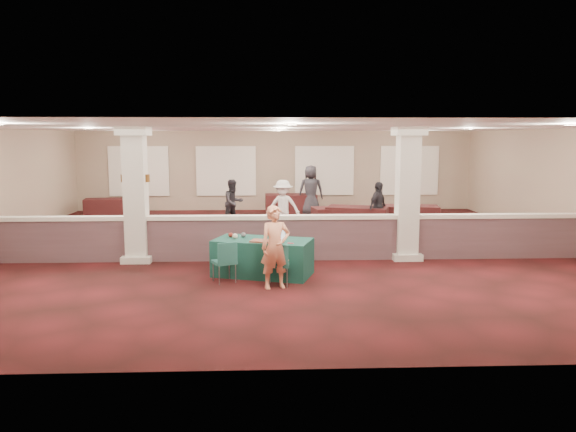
{
  "coord_description": "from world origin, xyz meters",
  "views": [
    {
      "loc": [
        -0.46,
        -14.86,
        2.97
      ],
      "look_at": [
        0.09,
        -2.0,
        1.15
      ],
      "focal_mm": 35.0,
      "sensor_mm": 36.0,
      "label": 1
    }
  ],
  "objects_px": {
    "near_table": "(263,257)",
    "conf_chair_side": "(226,259)",
    "conf_chair_main": "(278,261)",
    "far_table_back_right": "(410,217)",
    "far_table_front_right": "(357,219)",
    "far_table_back_left": "(107,207)",
    "attendee_d": "(311,191)",
    "far_table_front_center": "(340,218)",
    "attendee_c": "(378,207)",
    "far_table_back_center": "(291,204)",
    "attendee_b": "(283,206)",
    "far_table_front_left": "(76,233)",
    "woman": "(275,247)",
    "attendee_a": "(233,203)"
  },
  "relations": [
    {
      "from": "far_table_front_left",
      "to": "far_table_front_center",
      "type": "relative_size",
      "value": 0.92
    },
    {
      "from": "conf_chair_main",
      "to": "attendee_c",
      "type": "bearing_deg",
      "value": 65.45
    },
    {
      "from": "far_table_back_left",
      "to": "attendee_d",
      "type": "bearing_deg",
      "value": -2.58
    },
    {
      "from": "far_table_front_center",
      "to": "attendee_d",
      "type": "distance_m",
      "value": 3.29
    },
    {
      "from": "far_table_back_left",
      "to": "attendee_b",
      "type": "distance_m",
      "value": 7.74
    },
    {
      "from": "conf_chair_side",
      "to": "attendee_d",
      "type": "relative_size",
      "value": 0.45
    },
    {
      "from": "far_table_back_center",
      "to": "far_table_front_center",
      "type": "bearing_deg",
      "value": -67.65
    },
    {
      "from": "conf_chair_main",
      "to": "far_table_front_center",
      "type": "relative_size",
      "value": 0.49
    },
    {
      "from": "far_table_back_right",
      "to": "attendee_d",
      "type": "xyz_separation_m",
      "value": [
        -3.03,
        2.95,
        0.59
      ]
    },
    {
      "from": "far_table_front_left",
      "to": "far_table_front_center",
      "type": "height_order",
      "value": "far_table_front_center"
    },
    {
      "from": "conf_chair_main",
      "to": "near_table",
      "type": "bearing_deg",
      "value": 111.58
    },
    {
      "from": "conf_chair_main",
      "to": "far_table_back_left",
      "type": "height_order",
      "value": "conf_chair_main"
    },
    {
      "from": "conf_chair_side",
      "to": "far_table_back_left",
      "type": "distance_m",
      "value": 11.37
    },
    {
      "from": "far_table_front_center",
      "to": "far_table_back_right",
      "type": "distance_m",
      "value": 2.34
    },
    {
      "from": "far_table_front_right",
      "to": "far_table_back_right",
      "type": "bearing_deg",
      "value": 15.3
    },
    {
      "from": "near_table",
      "to": "far_table_back_center",
      "type": "bearing_deg",
      "value": 101.29
    },
    {
      "from": "far_table_back_right",
      "to": "attendee_b",
      "type": "xyz_separation_m",
      "value": [
        -4.21,
        -0.8,
        0.46
      ]
    },
    {
      "from": "far_table_front_right",
      "to": "far_table_front_left",
      "type": "bearing_deg",
      "value": -166.52
    },
    {
      "from": "far_table_back_right",
      "to": "near_table",
      "type": "bearing_deg",
      "value": -127.88
    },
    {
      "from": "far_table_back_right",
      "to": "far_table_front_center",
      "type": "bearing_deg",
      "value": -175.09
    },
    {
      "from": "far_table_front_center",
      "to": "far_table_back_right",
      "type": "height_order",
      "value": "far_table_back_right"
    },
    {
      "from": "far_table_front_right",
      "to": "attendee_d",
      "type": "distance_m",
      "value": 3.7
    },
    {
      "from": "conf_chair_side",
      "to": "woman",
      "type": "distance_m",
      "value": 1.14
    },
    {
      "from": "conf_chair_main",
      "to": "far_table_back_center",
      "type": "bearing_deg",
      "value": 88.83
    },
    {
      "from": "conf_chair_side",
      "to": "far_table_front_left",
      "type": "xyz_separation_m",
      "value": [
        -4.45,
        4.36,
        -0.18
      ]
    },
    {
      "from": "conf_chair_side",
      "to": "far_table_front_left",
      "type": "height_order",
      "value": "conf_chair_side"
    },
    {
      "from": "conf_chair_side",
      "to": "far_table_back_right",
      "type": "bearing_deg",
      "value": 25.86
    },
    {
      "from": "far_table_back_left",
      "to": "far_table_back_center",
      "type": "relative_size",
      "value": 0.83
    },
    {
      "from": "woman",
      "to": "far_table_back_right",
      "type": "relative_size",
      "value": 0.91
    },
    {
      "from": "far_table_front_center",
      "to": "attendee_b",
      "type": "height_order",
      "value": "attendee_b"
    },
    {
      "from": "conf_chair_side",
      "to": "far_table_front_center",
      "type": "relative_size",
      "value": 0.49
    },
    {
      "from": "near_table",
      "to": "attendee_b",
      "type": "bearing_deg",
      "value": 101.13
    },
    {
      "from": "far_table_front_center",
      "to": "far_table_front_right",
      "type": "xyz_separation_m",
      "value": [
        0.5,
        -0.3,
        0.03
      ]
    },
    {
      "from": "conf_chair_main",
      "to": "far_table_back_right",
      "type": "relative_size",
      "value": 0.48
    },
    {
      "from": "woman",
      "to": "far_table_front_center",
      "type": "height_order",
      "value": "woman"
    },
    {
      "from": "woman",
      "to": "near_table",
      "type": "bearing_deg",
      "value": 86.83
    },
    {
      "from": "conf_chair_side",
      "to": "attendee_c",
      "type": "xyz_separation_m",
      "value": [
        4.34,
        6.0,
        0.29
      ]
    },
    {
      "from": "far_table_front_right",
      "to": "far_table_back_left",
      "type": "height_order",
      "value": "far_table_front_right"
    },
    {
      "from": "far_table_front_left",
      "to": "attendee_d",
      "type": "distance_m",
      "value": 8.88
    },
    {
      "from": "near_table",
      "to": "conf_chair_side",
      "type": "distance_m",
      "value": 0.99
    },
    {
      "from": "near_table",
      "to": "far_table_back_center",
      "type": "height_order",
      "value": "far_table_back_center"
    },
    {
      "from": "far_table_back_right",
      "to": "attendee_d",
      "type": "distance_m",
      "value": 4.27
    },
    {
      "from": "far_table_back_right",
      "to": "attendee_d",
      "type": "height_order",
      "value": "attendee_d"
    },
    {
      "from": "far_table_front_left",
      "to": "attendee_d",
      "type": "relative_size",
      "value": 0.85
    },
    {
      "from": "conf_chair_side",
      "to": "attendee_b",
      "type": "relative_size",
      "value": 0.52
    },
    {
      "from": "conf_chair_main",
      "to": "attendee_d",
      "type": "height_order",
      "value": "attendee_d"
    },
    {
      "from": "near_table",
      "to": "attendee_c",
      "type": "relative_size",
      "value": 1.29
    },
    {
      "from": "conf_chair_main",
      "to": "attendee_d",
      "type": "relative_size",
      "value": 0.45
    },
    {
      "from": "woman",
      "to": "far_table_front_center",
      "type": "xyz_separation_m",
      "value": [
        2.25,
        7.05,
        -0.46
      ]
    },
    {
      "from": "far_table_back_right",
      "to": "attendee_a",
      "type": "xyz_separation_m",
      "value": [
        -5.83,
        0.74,
        0.41
      ]
    }
  ]
}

